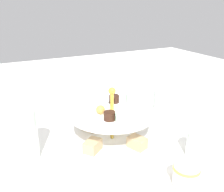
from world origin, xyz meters
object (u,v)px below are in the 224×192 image
at_px(water_glass_tall_right, 24,135).
at_px(teacup_with_saucer, 186,177).
at_px(water_glass_mid_back, 162,106).
at_px(water_glass_short_left, 199,145).
at_px(butter_knife_left, 74,107).
at_px(tiered_serving_stand, 112,127).

distance_m(water_glass_tall_right, teacup_with_saucer, 0.40).
xyz_separation_m(teacup_with_saucer, water_glass_mid_back, (0.29, -0.15, 0.03)).
height_order(water_glass_short_left, butter_knife_left, water_glass_short_left).
bearing_deg(water_glass_mid_back, tiered_serving_stand, 101.67).
height_order(tiered_serving_stand, water_glass_mid_back, tiered_serving_stand).
xyz_separation_m(water_glass_tall_right, teacup_with_saucer, (-0.26, -0.29, -0.04)).
height_order(butter_knife_left, water_glass_mid_back, water_glass_mid_back).
bearing_deg(tiered_serving_stand, teacup_with_saucer, -166.58).
bearing_deg(water_glass_mid_back, water_glass_tall_right, 92.71).
distance_m(butter_knife_left, water_glass_mid_back, 0.34).
bearing_deg(water_glass_short_left, teacup_with_saucer, 123.97).
relative_size(tiered_serving_stand, water_glass_tall_right, 2.17).
bearing_deg(water_glass_tall_right, butter_knife_left, -39.09).
xyz_separation_m(water_glass_short_left, butter_knife_left, (0.46, 0.19, -0.03)).
distance_m(tiered_serving_stand, butter_knife_left, 0.29).
distance_m(teacup_with_saucer, butter_knife_left, 0.54).
bearing_deg(water_glass_short_left, tiered_serving_stand, 44.41).
relative_size(water_glass_tall_right, water_glass_short_left, 1.94).
relative_size(water_glass_short_left, butter_knife_left, 0.41).
height_order(tiered_serving_stand, butter_knife_left, tiered_serving_stand).
bearing_deg(tiered_serving_stand, butter_knife_left, 4.35).
relative_size(water_glass_tall_right, teacup_with_saucer, 1.50).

